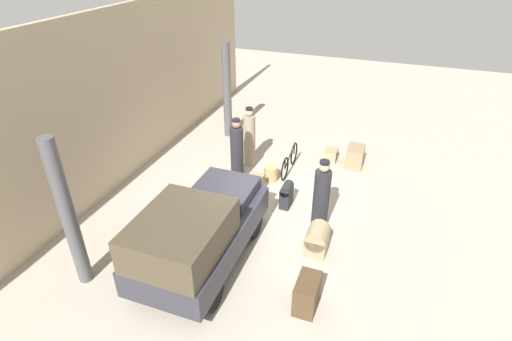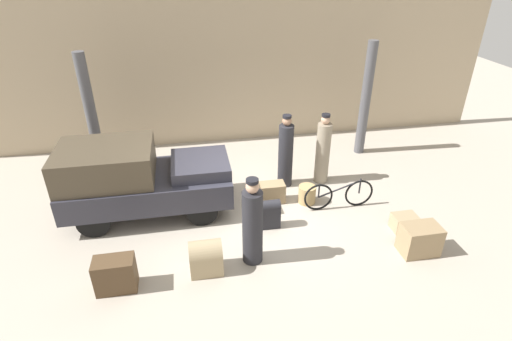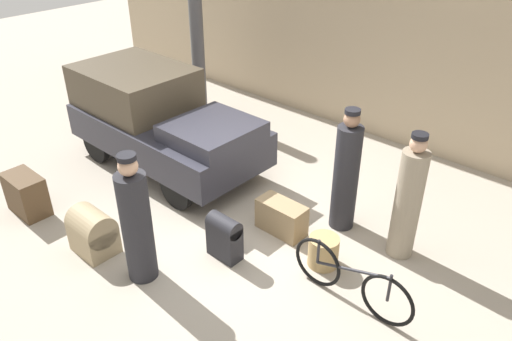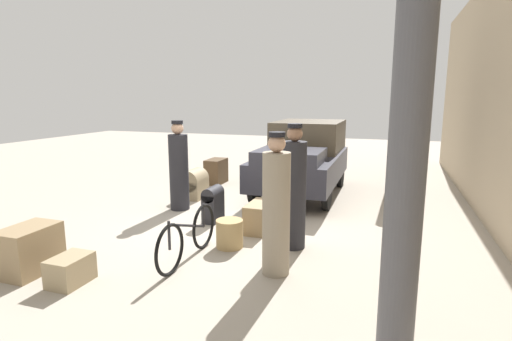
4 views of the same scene
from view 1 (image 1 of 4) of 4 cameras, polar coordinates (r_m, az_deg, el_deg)
The scene contains 16 objects.
ground_plane at distance 10.12m, azimuth 0.67°, elevation -5.38°, with size 30.00×30.00×0.00m, color #A89E8E.
station_building_facade at distance 10.93m, azimuth -20.07°, elevation 8.97°, with size 16.00×0.15×4.50m.
canopy_pillar_left at distance 8.02m, azimuth -25.27°, elevation -5.84°, with size 0.27×0.27×3.14m.
canopy_pillar_right at distance 13.26m, azimuth -4.16°, elevation 11.27°, with size 0.27×0.27×3.14m.
truck at distance 8.08m, azimuth -8.34°, elevation -8.65°, with size 3.52×1.66×1.62m.
bicycle at distance 11.53m, azimuth 4.82°, elevation 1.41°, with size 1.62×0.04×0.70m.
wicker_basket at distance 11.16m, azimuth 2.18°, elevation -0.36°, with size 0.40×0.40×0.42m.
conductor_in_dark_uniform at distance 9.21m, azimuth 9.30°, elevation -3.80°, with size 0.38×0.38×1.75m.
porter_carrying_trunk at distance 11.65m, azimuth -0.95°, elevation 4.55°, with size 0.35×0.35×1.79m.
porter_lifting_near_truck at distance 10.87m, azimuth -2.73°, elevation 2.59°, with size 0.36×0.36×1.83m.
trunk_barrel_dark at distance 10.05m, azimuth 4.37°, elevation -3.40°, with size 0.46×0.25×0.64m.
suitcase_small_leather at distance 10.51m, azimuth -0.24°, elevation -2.32°, with size 0.72×0.34×0.47m.
suitcase_tan_flat at distance 12.36m, azimuth 10.65°, elevation 2.18°, with size 0.50×0.36×0.34m.
trunk_wicker_pale at distance 7.66m, azimuth 7.30°, elevation -17.04°, with size 0.68×0.40×0.63m.
suitcase_black_upright at distance 8.79m, azimuth 8.72°, elevation -9.66°, with size 0.58×0.46×0.64m.
trunk_large_brown at distance 12.15m, azimuth 13.96°, elevation 1.93°, with size 0.71×0.48×0.60m.
Camera 1 is at (-7.73, -2.72, 5.95)m, focal length 28.00 mm.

